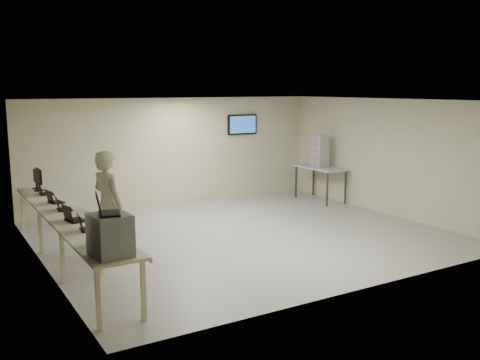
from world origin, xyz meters
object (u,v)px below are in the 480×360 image
workbench (68,218)px  equipment_box (110,235)px  side_table (320,169)px  soldier (108,205)px

workbench → equipment_box: bearing=-91.4°
equipment_box → side_table: size_ratio=0.36×
equipment_box → side_table: 8.61m
side_table → workbench: bearing=-164.7°
workbench → side_table: size_ratio=3.87×
equipment_box → soldier: 2.74m
equipment_box → side_table: (7.25, 4.63, -0.32)m
equipment_box → soldier: size_ratio=0.28×
soldier → side_table: (6.48, 2.00, -0.13)m
soldier → side_table: soldier is taller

